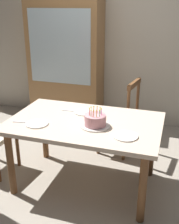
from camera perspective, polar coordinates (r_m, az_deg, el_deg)
name	(u,v)px	position (r m, az deg, el deg)	size (l,w,h in m)	color
ground	(85,183)	(3.06, -0.92, -14.35)	(6.40, 6.40, 0.00)	#9E9384
back_wall	(124,38)	(4.30, 7.13, 14.85)	(6.40, 0.10, 2.60)	beige
dining_table	(85,129)	(2.74, -1.00, -3.59)	(1.47, 0.94, 0.72)	beige
birthday_cake	(95,121)	(2.56, 1.19, -1.84)	(0.28, 0.28, 0.18)	silver
plate_near_celebrant	(37,124)	(2.67, -10.76, -2.37)	(0.22, 0.22, 0.01)	white
plate_far_side	(84,112)	(2.90, -1.06, 0.02)	(0.22, 0.22, 0.01)	white
plate_near_guest	(125,136)	(2.41, 7.40, -4.90)	(0.22, 0.22, 0.01)	white
fork_near_celebrant	(22,122)	(2.74, -13.75, -2.02)	(0.18, 0.02, 0.01)	silver
fork_far_side	(70,111)	(2.95, -4.07, 0.25)	(0.18, 0.02, 0.01)	silver
chair_spindle_back	(119,118)	(3.46, 6.07, -1.26)	(0.50, 0.50, 0.95)	brown
china_cabinet	(66,62)	(4.31, -4.90, 10.28)	(1.10, 0.45, 1.90)	#9E7042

